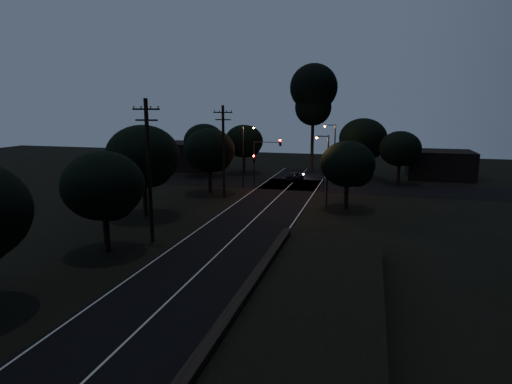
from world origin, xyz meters
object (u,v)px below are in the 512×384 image
Objects in this scene: tall_pine at (314,94)px; streetlight_a at (244,152)px; utility_pole_far at (223,150)px; car at (295,176)px; streetlight_b at (333,150)px; signal_right at (324,167)px; streetlight_c at (326,166)px; signal_left at (254,164)px; utility_pole_mid at (149,169)px; signal_mast at (266,153)px.

streetlight_a is at bearing -110.36° from tall_pine.
car is (6.00, 13.22, -4.83)m from utility_pole_far.
signal_right is at bearing -100.00° from streetlight_b.
streetlight_a reaches higher than streetlight_c.
signal_left is at bearing 180.00° from signal_right.
utility_pole_far is 2.56× the size of signal_right.
streetlight_a is 1.07× the size of streetlight_c.
signal_right is (10.60, 7.99, -2.65)m from utility_pole_far.
streetlight_b is (11.31, 12.00, -0.85)m from utility_pole_far.
utility_pole_mid reaches higher than car.
car is (2.92, 5.23, -3.68)m from signal_mast.
signal_mast is at bearing -104.62° from tall_pine.
utility_pole_far is 1.31× the size of streetlight_b.
signal_mast is at bearing 131.19° from streetlight_c.
utility_pole_far is 12.05m from streetlight_c.
signal_right is at bearing 37.00° from utility_pole_far.
utility_pole_mid is at bearing -112.99° from signal_right.
utility_pole_mid is 2.86× the size of car.
utility_pole_far reaches higher than streetlight_c.
utility_pole_mid reaches higher than streetlight_b.
signal_mast is at bearing 0.13° from signal_left.
streetlight_a is at bearing -150.52° from streetlight_b.
utility_pole_far is (0.00, 17.00, -0.25)m from utility_pole_mid.
tall_pine is 17.40m from signal_mast.
car is at bearing 78.77° from utility_pole_mid.
utility_pole_far is 2.73× the size of car.
utility_pole_far is at bearing 90.00° from utility_pole_mid.
tall_pine reaches higher than car.
streetlight_b reaches higher than signal_mast.
streetlight_b reaches higher than car.
car is at bearing -95.83° from tall_pine.
car is at bearing 48.70° from signal_left.
utility_pole_far is 24.97m from tall_pine.
utility_pole_mid is 17.00m from utility_pole_far.
tall_pine is 4.13× the size of signal_right.
streetlight_b is (11.31, 29.00, -1.10)m from utility_pole_mid.
tall_pine is 18.07m from signal_right.
tall_pine is at bearing 73.07° from utility_pole_far.
utility_pole_far is at bearing -96.59° from streetlight_a.
tall_pine is at bearing 100.93° from streetlight_c.
streetlight_b is at bearing 22.05° from signal_left.
signal_left and signal_right have the same top height.
utility_pole_far is 1.31× the size of streetlight_a.
streetlight_b is (9.91, 4.01, 1.80)m from signal_left.
utility_pole_mid reaches higher than streetlight_c.
utility_pole_mid is 27.30m from signal_right.
signal_right is (10.60, 24.99, -2.90)m from utility_pole_mid.
car is at bearing 131.29° from signal_right.
signal_left is at bearing 86.79° from utility_pole_mid.
car is at bearing 110.95° from streetlight_c.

